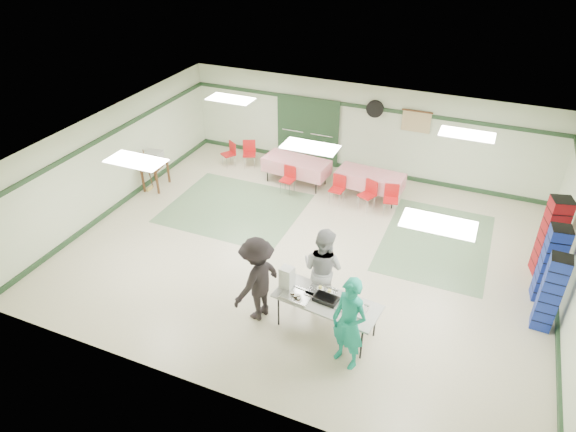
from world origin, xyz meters
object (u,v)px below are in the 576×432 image
at_px(serving_table, 327,302).
at_px(crate_stack_red, 551,237).
at_px(chair_loose_b, 230,152).
at_px(chair_c, 391,196).
at_px(chair_d, 289,177).
at_px(printer_table, 155,167).
at_px(crate_stack_blue_b, 551,264).
at_px(dining_table_a, 370,179).
at_px(chair_b, 338,186).
at_px(office_printer, 154,158).
at_px(dining_table_b, 296,165).
at_px(crate_stack_blue_a, 550,293).
at_px(volunteer_dark, 257,279).
at_px(broom, 148,169).
at_px(volunteer_grey, 323,269).
at_px(volunteer_teal, 349,324).
at_px(chair_a, 369,192).
at_px(chair_loose_a, 249,151).

height_order(serving_table, crate_stack_red, crate_stack_red).
bearing_deg(chair_loose_b, chair_c, 23.97).
bearing_deg(serving_table, chair_d, 127.40).
height_order(chair_loose_b, printer_table, chair_loose_b).
xyz_separation_m(crate_stack_blue_b, printer_table, (-10.30, 0.90, -0.25)).
xyz_separation_m(dining_table_a, chair_b, (-0.74, -0.57, -0.09)).
xyz_separation_m(crate_stack_blue_b, office_printer, (-10.30, 0.93, 0.04)).
distance_m(dining_table_b, printer_table, 4.06).
height_order(dining_table_a, chair_b, chair_b).
relative_size(crate_stack_blue_a, crate_stack_blue_b, 0.95).
distance_m(volunteer_dark, chair_c, 5.17).
relative_size(crate_stack_blue_a, broom, 1.32).
xyz_separation_m(volunteer_grey, dining_table_b, (-2.48, 4.70, -0.35)).
height_order(crate_stack_blue_a, broom, crate_stack_blue_a).
relative_size(chair_loose_b, printer_table, 0.83).
distance_m(volunteer_teal, chair_b, 5.77).
bearing_deg(volunteer_teal, chair_b, 131.12).
height_order(volunteer_teal, chair_c, volunteer_teal).
bearing_deg(chair_b, volunteer_teal, -65.50).
distance_m(chair_loose_b, crate_stack_blue_b, 9.48).
xyz_separation_m(serving_table, dining_table_a, (-0.61, 5.38, -0.15)).
distance_m(dining_table_a, printer_table, 6.11).
height_order(chair_b, broom, broom).
relative_size(dining_table_a, chair_b, 2.35).
height_order(chair_d, printer_table, chair_d).
bearing_deg(chair_d, volunteer_grey, -54.45).
relative_size(dining_table_a, chair_loose_b, 2.40).
bearing_deg(chair_a, crate_stack_red, 8.68).
height_order(volunteer_dark, chair_a, volunteer_dark).
bearing_deg(printer_table, volunteer_grey, -34.04).
xyz_separation_m(dining_table_a, printer_table, (-5.83, -1.82, 0.07)).
bearing_deg(dining_table_a, chair_a, -73.44).
distance_m(chair_a, office_printer, 6.10).
bearing_deg(chair_a, crate_stack_blue_b, -2.09).
distance_m(dining_table_a, crate_stack_blue_a, 5.76).
bearing_deg(dining_table_b, office_printer, -148.99).
distance_m(chair_d, broom, 3.98).
height_order(volunteer_dark, chair_b, volunteer_dark).
distance_m(dining_table_a, crate_stack_red, 4.82).
height_order(dining_table_b, crate_stack_blue_a, crate_stack_blue_a).
relative_size(volunteer_grey, crate_stack_red, 0.97).
height_order(chair_loose_a, crate_stack_blue_a, crate_stack_blue_a).
xyz_separation_m(volunteer_teal, dining_table_a, (-1.22, 5.98, -0.36)).
height_order(chair_c, chair_loose_a, chair_loose_a).
distance_m(volunteer_dark, crate_stack_blue_b, 5.94).
relative_size(printer_table, office_printer, 2.06).
relative_size(dining_table_a, chair_c, 2.28).
distance_m(chair_loose_a, printer_table, 2.96).
distance_m(chair_c, crate_stack_red, 3.95).
xyz_separation_m(serving_table, dining_table_b, (-2.81, 5.38, -0.15)).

